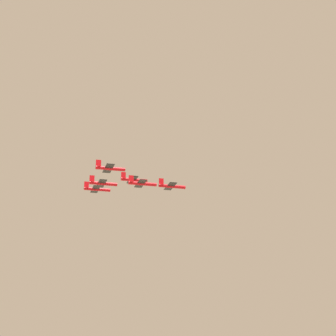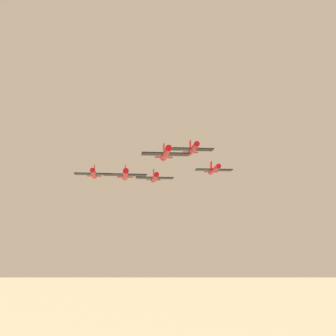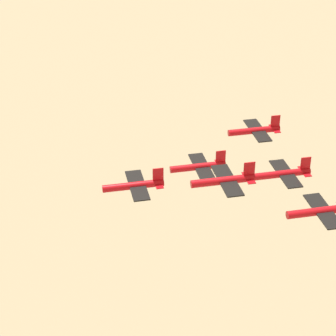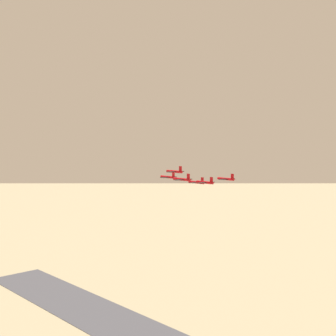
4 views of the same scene
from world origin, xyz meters
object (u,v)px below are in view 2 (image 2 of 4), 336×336
jet_0 (166,154)px  jet_3 (214,169)px  jet_2 (125,174)px  jet_5 (94,174)px  jet_4 (155,178)px  jet_1 (193,149)px

jet_0 → jet_3: (21.77, 14.17, 1.20)m
jet_2 → jet_5: jet_5 is taller
jet_2 → jet_5: bearing=-59.5°
jet_2 → jet_4: 13.04m
jet_1 → jet_5: bearing=-29.5°
jet_0 → jet_2: jet_0 is taller
jet_0 → jet_2: (-0.90, 12.96, -2.00)m
jet_4 → jet_1: bearing=120.5°
jet_3 → jet_4: (-11.79, 5.87, -2.02)m
jet_1 → jet_4: 13.64m
jet_1 → jet_2: jet_1 is taller
jet_2 → jet_4: jet_4 is taller
jet_4 → jet_2: bearing=59.5°
jet_0 → jet_4: size_ratio=1.00×
jet_0 → jet_3: 26.00m
jet_1 → jet_3: 13.17m
jet_0 → jet_1: bearing=-120.5°
jet_5 → jet_0: bearing=120.5°
jet_1 → jet_2: size_ratio=1.00×
jet_1 → jet_4: size_ratio=1.00×
jet_0 → jet_5: bearing=-59.5°
jet_2 → jet_1: bearing=180.0°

